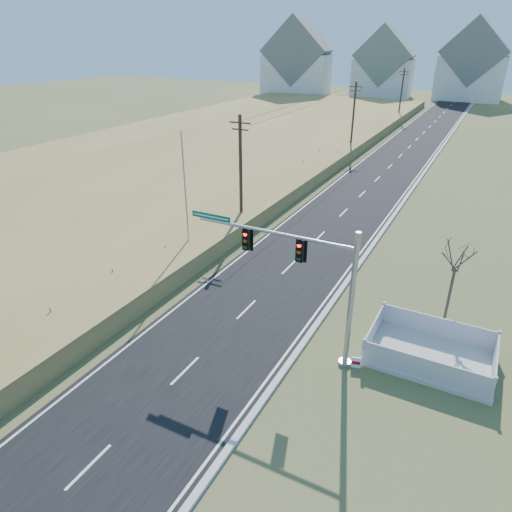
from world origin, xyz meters
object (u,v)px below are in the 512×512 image
(fence_enclosure, at_px, (429,355))
(bare_tree, at_px, (458,256))
(flagpole, at_px, (187,210))
(open_sign, at_px, (356,363))
(traffic_signal_mast, at_px, (313,278))

(fence_enclosure, bearing_deg, bare_tree, 86.78)
(flagpole, bearing_deg, open_sign, -24.25)
(traffic_signal_mast, xyz_separation_m, flagpole, (-11.65, 6.31, -0.74))
(fence_enclosure, height_order, open_sign, fence_enclosure)
(fence_enclosure, relative_size, bare_tree, 1.16)
(open_sign, bearing_deg, flagpole, 141.97)
(traffic_signal_mast, xyz_separation_m, open_sign, (2.40, -0.01, -3.96))
(bare_tree, bearing_deg, fence_enclosure, -93.59)
(flagpole, bearing_deg, traffic_signal_mast, -28.46)
(traffic_signal_mast, distance_m, fence_enclosure, 7.08)
(open_sign, bearing_deg, bare_tree, 47.76)
(bare_tree, bearing_deg, open_sign, -118.46)
(flagpole, distance_m, bare_tree, 17.26)
(fence_enclosure, relative_size, open_sign, 10.14)
(flagpole, relative_size, bare_tree, 1.73)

